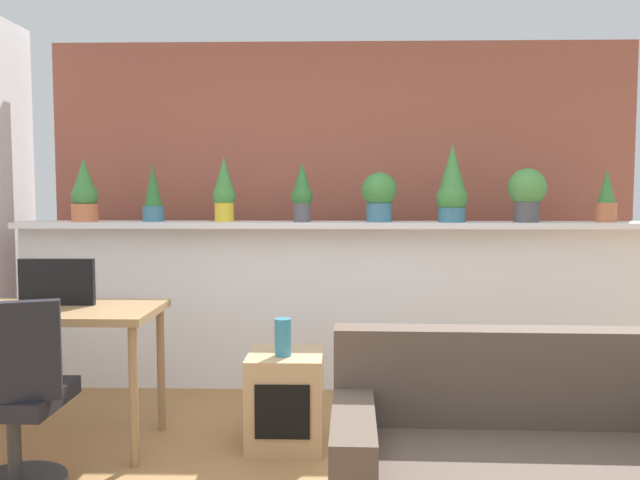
{
  "coord_description": "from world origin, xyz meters",
  "views": [
    {
      "loc": [
        -0.04,
        -2.46,
        1.36
      ],
      "look_at": [
        -0.14,
        1.32,
        1.08
      ],
      "focal_mm": 36.39,
      "sensor_mm": 36.0,
      "label": 1
    }
  ],
  "objects_px": {
    "potted_plant_2": "(224,190)",
    "couch": "(538,477)",
    "desk": "(54,323)",
    "potted_plant_1": "(153,195)",
    "potted_plant_5": "(452,187)",
    "side_cube_shelf": "(285,400)",
    "potted_plant_3": "(302,192)",
    "potted_plant_0": "(84,193)",
    "office_chair": "(11,415)",
    "potted_plant_6": "(527,192)",
    "vase_on_shelf": "(283,337)",
    "tv_monitor": "(57,282)",
    "potted_plant_7": "(606,198)",
    "potted_plant_4": "(379,195)"
  },
  "relations": [
    {
      "from": "potted_plant_6",
      "to": "tv_monitor",
      "type": "relative_size",
      "value": 0.89
    },
    {
      "from": "tv_monitor",
      "to": "vase_on_shelf",
      "type": "distance_m",
      "value": 1.26
    },
    {
      "from": "potted_plant_0",
      "to": "potted_plant_6",
      "type": "distance_m",
      "value": 3.01
    },
    {
      "from": "potted_plant_5",
      "to": "side_cube_shelf",
      "type": "xyz_separation_m",
      "value": [
        -1.05,
        -1.0,
        -1.15
      ]
    },
    {
      "from": "tv_monitor",
      "to": "side_cube_shelf",
      "type": "relative_size",
      "value": 0.81
    },
    {
      "from": "potted_plant_0",
      "to": "tv_monitor",
      "type": "bearing_deg",
      "value": -77.33
    },
    {
      "from": "potted_plant_7",
      "to": "tv_monitor",
      "type": "bearing_deg",
      "value": -163.04
    },
    {
      "from": "tv_monitor",
      "to": "potted_plant_3",
      "type": "bearing_deg",
      "value": 37.25
    },
    {
      "from": "office_chair",
      "to": "desk",
      "type": "bearing_deg",
      "value": 97.4
    },
    {
      "from": "potted_plant_5",
      "to": "potted_plant_6",
      "type": "height_order",
      "value": "potted_plant_5"
    },
    {
      "from": "potted_plant_4",
      "to": "potted_plant_0",
      "type": "bearing_deg",
      "value": -179.58
    },
    {
      "from": "office_chair",
      "to": "vase_on_shelf",
      "type": "distance_m",
      "value": 1.31
    },
    {
      "from": "potted_plant_2",
      "to": "tv_monitor",
      "type": "distance_m",
      "value": 1.33
    },
    {
      "from": "potted_plant_6",
      "to": "vase_on_shelf",
      "type": "bearing_deg",
      "value": -146.07
    },
    {
      "from": "office_chair",
      "to": "couch",
      "type": "distance_m",
      "value": 2.21
    },
    {
      "from": "potted_plant_0",
      "to": "potted_plant_2",
      "type": "distance_m",
      "value": 0.96
    },
    {
      "from": "potted_plant_0",
      "to": "potted_plant_5",
      "type": "xyz_separation_m",
      "value": [
        2.51,
        -0.02,
        0.04
      ]
    },
    {
      "from": "potted_plant_3",
      "to": "couch",
      "type": "relative_size",
      "value": 0.26
    },
    {
      "from": "potted_plant_0",
      "to": "side_cube_shelf",
      "type": "relative_size",
      "value": 0.87
    },
    {
      "from": "potted_plant_2",
      "to": "couch",
      "type": "distance_m",
      "value": 2.76
    },
    {
      "from": "vase_on_shelf",
      "to": "side_cube_shelf",
      "type": "bearing_deg",
      "value": 79.3
    },
    {
      "from": "vase_on_shelf",
      "to": "office_chair",
      "type": "bearing_deg",
      "value": -151.19
    },
    {
      "from": "potted_plant_1",
      "to": "potted_plant_3",
      "type": "distance_m",
      "value": 1.03
    },
    {
      "from": "vase_on_shelf",
      "to": "potted_plant_6",
      "type": "bearing_deg",
      "value": 33.93
    },
    {
      "from": "potted_plant_1",
      "to": "office_chair",
      "type": "bearing_deg",
      "value": -95.02
    },
    {
      "from": "potted_plant_0",
      "to": "potted_plant_3",
      "type": "bearing_deg",
      "value": -0.4
    },
    {
      "from": "potted_plant_5",
      "to": "potted_plant_7",
      "type": "height_order",
      "value": "potted_plant_5"
    },
    {
      "from": "potted_plant_4",
      "to": "desk",
      "type": "xyz_separation_m",
      "value": [
        -1.79,
        -1.08,
        -0.67
      ]
    },
    {
      "from": "potted_plant_5",
      "to": "vase_on_shelf",
      "type": "distance_m",
      "value": 1.69
    },
    {
      "from": "potted_plant_1",
      "to": "potted_plant_2",
      "type": "relative_size",
      "value": 0.89
    },
    {
      "from": "potted_plant_7",
      "to": "desk",
      "type": "bearing_deg",
      "value": -161.74
    },
    {
      "from": "potted_plant_3",
      "to": "potted_plant_5",
      "type": "distance_m",
      "value": 1.01
    },
    {
      "from": "potted_plant_2",
      "to": "tv_monitor",
      "type": "relative_size",
      "value": 1.09
    },
    {
      "from": "potted_plant_6",
      "to": "office_chair",
      "type": "relative_size",
      "value": 0.4
    },
    {
      "from": "potted_plant_4",
      "to": "vase_on_shelf",
      "type": "bearing_deg",
      "value": -117.97
    },
    {
      "from": "desk",
      "to": "potted_plant_1",
      "type": "bearing_deg",
      "value": 78.01
    },
    {
      "from": "potted_plant_7",
      "to": "couch",
      "type": "height_order",
      "value": "potted_plant_7"
    },
    {
      "from": "potted_plant_7",
      "to": "office_chair",
      "type": "distance_m",
      "value": 3.8
    },
    {
      "from": "potted_plant_3",
      "to": "potted_plant_5",
      "type": "height_order",
      "value": "potted_plant_5"
    },
    {
      "from": "potted_plant_2",
      "to": "vase_on_shelf",
      "type": "bearing_deg",
      "value": -65.52
    },
    {
      "from": "office_chair",
      "to": "couch",
      "type": "height_order",
      "value": "office_chair"
    },
    {
      "from": "potted_plant_4",
      "to": "vase_on_shelf",
      "type": "relative_size",
      "value": 1.7
    },
    {
      "from": "potted_plant_2",
      "to": "potted_plant_5",
      "type": "height_order",
      "value": "potted_plant_5"
    },
    {
      "from": "potted_plant_1",
      "to": "office_chair",
      "type": "relative_size",
      "value": 0.44
    },
    {
      "from": "potted_plant_3",
      "to": "potted_plant_7",
      "type": "height_order",
      "value": "potted_plant_3"
    },
    {
      "from": "vase_on_shelf",
      "to": "couch",
      "type": "height_order",
      "value": "couch"
    },
    {
      "from": "potted_plant_2",
      "to": "office_chair",
      "type": "bearing_deg",
      "value": -110.88
    },
    {
      "from": "potted_plant_3",
      "to": "side_cube_shelf",
      "type": "height_order",
      "value": "potted_plant_3"
    },
    {
      "from": "potted_plant_5",
      "to": "potted_plant_0",
      "type": "bearing_deg",
      "value": 179.57
    },
    {
      "from": "potted_plant_4",
      "to": "side_cube_shelf",
      "type": "xyz_separation_m",
      "value": [
        -0.56,
        -1.04,
        -1.09
      ]
    }
  ]
}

